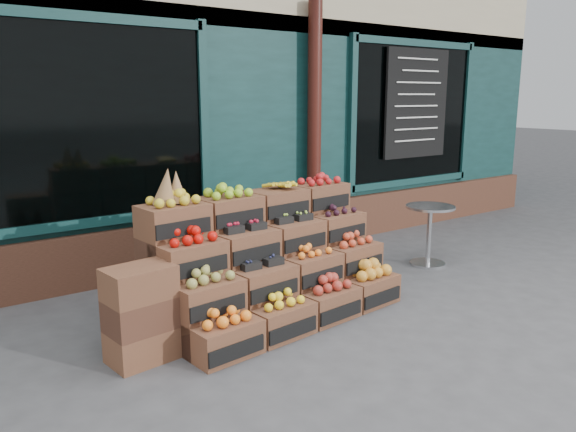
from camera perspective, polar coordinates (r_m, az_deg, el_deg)
ground at (r=5.42m, az=6.15°, el=-9.83°), size 60.00×60.00×0.00m
shop_facade at (r=9.46m, az=-15.30°, el=14.00°), size 12.00×6.24×4.80m
crate_display at (r=5.30m, az=-1.86°, el=-5.19°), size 2.39×1.33×1.44m
spare_crates at (r=4.51m, az=-14.72°, el=-9.64°), size 0.54×0.41×0.76m
bistro_table at (r=6.97m, az=14.16°, el=-1.21°), size 0.58×0.58×0.73m
shopkeeper at (r=6.96m, az=-18.95°, el=3.15°), size 0.87×0.73×2.03m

